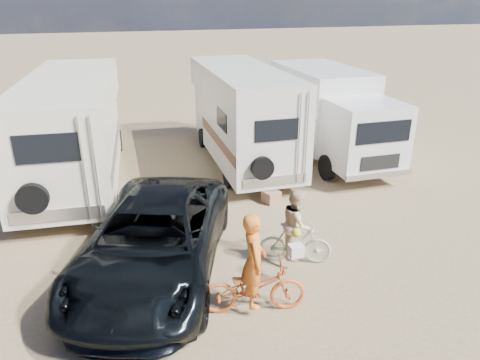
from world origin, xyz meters
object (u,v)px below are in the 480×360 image
object	(u,v)px
dark_suv	(154,240)
crate	(271,197)
bike_man	(253,288)
rider_man	(254,269)
rv_main	(242,117)
rv_left	(74,130)
box_truck	(331,116)
cooler	(170,222)
rider_woman	(296,231)
bike_woman	(295,243)
bike_parked	(368,155)

from	to	relation	value
dark_suv	crate	distance (m)	4.43
bike_man	dark_suv	bearing A→B (deg)	53.07
crate	bike_man	bearing A→B (deg)	-114.55
rider_man	crate	world-z (taller)	rider_man
rv_main	rv_left	world-z (taller)	rv_main
box_truck	cooler	world-z (taller)	box_truck
box_truck	bike_man	bearing A→B (deg)	-125.42
rider_man	cooler	bearing A→B (deg)	27.18
box_truck	rider_man	xyz separation A→B (m)	(-5.30, -7.31, -0.63)
dark_suv	rider_woman	xyz separation A→B (m)	(2.96, -0.46, -0.02)
rider_man	rider_woman	world-z (taller)	rider_man
rv_left	rider_woman	size ratio (longest dim) A/B	5.37
bike_woman	bike_parked	xyz separation A→B (m)	(4.70, 4.74, -0.04)
cooler	rv_left	bearing A→B (deg)	116.95
rv_main	bike_woman	distance (m)	6.57
dark_suv	rider_man	xyz separation A→B (m)	(1.57, -1.76, 0.11)
box_truck	cooler	distance (m)	7.47
bike_man	bike_parked	xyz separation A→B (m)	(6.09, 6.04, -0.08)
bike_man	crate	bearing A→B (deg)	-13.33
rider_woman	cooler	bearing A→B (deg)	70.35
rv_left	cooler	size ratio (longest dim) A/B	15.51
bike_parked	crate	distance (m)	4.46
box_truck	rider_woman	xyz separation A→B (m)	(-3.91, -6.02, -0.76)
rv_left	cooler	world-z (taller)	rv_left
dark_suv	cooler	xyz separation A→B (m)	(0.56, 1.77, -0.58)
rv_left	rider_woman	bearing A→B (deg)	-50.27
rv_main	box_truck	world-z (taller)	rv_main
box_truck	bike_woman	world-z (taller)	box_truck
rv_left	dark_suv	bearing A→B (deg)	-70.22
bike_man	bike_woman	size ratio (longest dim) A/B	1.23
bike_man	bike_parked	distance (m)	8.58
rv_main	rider_woman	xyz separation A→B (m)	(-0.77, -6.42, -0.85)
cooler	rider_woman	bearing A→B (deg)	-43.42
rider_man	cooler	xyz separation A→B (m)	(-1.01, 3.52, -0.69)
bike_woman	rider_woman	size ratio (longest dim) A/B	1.02
box_truck	bike_man	xyz separation A→B (m)	(-5.30, -7.31, -1.03)
rider_man	bike_parked	distance (m)	8.59
rider_man	bike_woman	bearing A→B (deg)	-35.81
rv_main	dark_suv	size ratio (longest dim) A/B	1.18
box_truck	crate	world-z (taller)	box_truck
bike_woman	rv_left	bearing A→B (deg)	58.62
box_truck	bike_man	distance (m)	9.09
rv_main	crate	world-z (taller)	rv_main
rider_woman	rv_left	bearing A→B (deg)	58.62
dark_suv	bike_woman	bearing A→B (deg)	11.69
bike_woman	rv_main	bearing A→B (deg)	16.48
rv_left	crate	world-z (taller)	rv_left
dark_suv	bike_woman	xyz separation A→B (m)	(2.96, -0.46, -0.32)
bike_woman	crate	xyz separation A→B (m)	(0.59, 3.04, -0.31)
box_truck	cooler	xyz separation A→B (m)	(-6.30, -3.79, -1.32)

